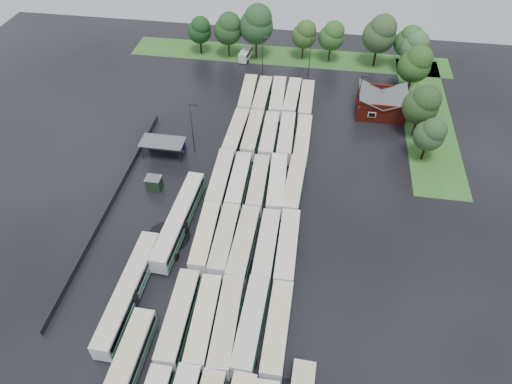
# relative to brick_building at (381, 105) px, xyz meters

# --- Properties ---
(ground) EXTENTS (160.00, 160.00, 0.00)m
(ground) POSITION_rel_brick_building_xyz_m (-24.00, -42.77, -1.87)
(ground) COLOR black
(ground) RESTS_ON ground
(brick_building) EXTENTS (10.07, 8.60, 5.39)m
(brick_building) POSITION_rel_brick_building_xyz_m (0.00, 0.00, 0.00)
(brick_building) COLOR #641A0D
(brick_building) RESTS_ON ground
(wash_shed) EXTENTS (8.20, 4.20, 3.58)m
(wash_shed) POSITION_rel_brick_building_xyz_m (-41.20, -20.74, 1.12)
(wash_shed) COLOR #2D2D30
(wash_shed) RESTS_ON ground
(utility_hut) EXTENTS (2.70, 2.20, 2.62)m
(utility_hut) POSITION_rel_brick_building_xyz_m (-40.20, -30.17, -0.55)
(utility_hut) COLOR black
(utility_hut) RESTS_ON ground
(grass_strip_north) EXTENTS (80.00, 10.00, 0.01)m
(grass_strip_north) POSITION_rel_brick_building_xyz_m (-22.00, 22.03, -1.86)
(grass_strip_north) COLOR #2C611F
(grass_strip_north) RESTS_ON ground
(grass_strip_east) EXTENTS (10.00, 50.00, 0.01)m
(grass_strip_east) POSITION_rel_brick_building_xyz_m (10.00, 0.03, -1.86)
(grass_strip_east) COLOR #2C611F
(grass_strip_east) RESTS_ON ground
(west_fence) EXTENTS (0.10, 50.00, 1.20)m
(west_fence) POSITION_rel_brick_building_xyz_m (-46.20, -34.77, -1.27)
(west_fence) COLOR #2D2D30
(west_fence) RESTS_ON ground
(bus_r1c0) EXTENTS (3.12, 13.53, 3.75)m
(bus_r1c0) POSITION_rel_brick_building_xyz_m (-28.46, -55.47, 0.20)
(bus_r1c0) COLOR silver
(bus_r1c0) RESTS_ON ground
(bus_r1c1) EXTENTS (3.26, 13.02, 3.60)m
(bus_r1c1) POSITION_rel_brick_building_xyz_m (-25.06, -55.44, 0.11)
(bus_r1c1) COLOR silver
(bus_r1c1) RESTS_ON ground
(bus_r1c2) EXTENTS (3.36, 13.54, 3.74)m
(bus_r1c2) POSITION_rel_brick_building_xyz_m (-22.01, -55.41, 0.19)
(bus_r1c2) COLOR silver
(bus_r1c2) RESTS_ON ground
(bus_r1c3) EXTENTS (3.17, 13.44, 3.72)m
(bus_r1c3) POSITION_rel_brick_building_xyz_m (-18.86, -55.06, 0.18)
(bus_r1c3) COLOR silver
(bus_r1c3) RESTS_ON ground
(bus_r1c4) EXTENTS (2.92, 13.24, 3.68)m
(bus_r1c4) POSITION_rel_brick_building_xyz_m (-15.42, -55.16, 0.16)
(bus_r1c4) COLOR silver
(bus_r1c4) RESTS_ON ground
(bus_r2c0) EXTENTS (3.22, 12.93, 3.57)m
(bus_r2c0) POSITION_rel_brick_building_xyz_m (-28.24, -41.31, 0.10)
(bus_r2c0) COLOR silver
(bus_r2c0) RESTS_ON ground
(bus_r2c1) EXTENTS (2.97, 13.06, 3.62)m
(bus_r2c1) POSITION_rel_brick_building_xyz_m (-25.19, -41.50, 0.13)
(bus_r2c1) COLOR silver
(bus_r2c1) RESTS_ON ground
(bus_r2c2) EXTENTS (3.08, 13.54, 3.76)m
(bus_r2c2) POSITION_rel_brick_building_xyz_m (-22.13, -41.85, 0.20)
(bus_r2c2) COLOR silver
(bus_r2c2) RESTS_ON ground
(bus_r2c3) EXTENTS (2.84, 13.06, 3.63)m
(bus_r2c3) POSITION_rel_brick_building_xyz_m (-18.66, -41.75, 0.13)
(bus_r2c3) COLOR silver
(bus_r2c3) RESTS_ON ground
(bus_r2c4) EXTENTS (3.05, 13.53, 3.76)m
(bus_r2c4) POSITION_rel_brick_building_xyz_m (-15.54, -41.62, 0.20)
(bus_r2c4) COLOR silver
(bus_r2c4) RESTS_ON ground
(bus_r3c0) EXTENTS (3.18, 13.51, 3.74)m
(bus_r3c0) POSITION_rel_brick_building_xyz_m (-28.59, -28.20, 0.19)
(bus_r3c0) COLOR silver
(bus_r3c0) RESTS_ON ground
(bus_r3c1) EXTENTS (3.01, 13.04, 3.62)m
(bus_r3c1) POSITION_rel_brick_building_xyz_m (-25.40, -28.27, 0.12)
(bus_r3c1) COLOR silver
(bus_r3c1) RESTS_ON ground
(bus_r3c2) EXTENTS (3.05, 12.82, 3.55)m
(bus_r3c2) POSITION_rel_brick_building_xyz_m (-22.00, -28.30, 0.09)
(bus_r3c2) COLOR silver
(bus_r3c2) RESTS_ON ground
(bus_r3c3) EXTENTS (3.50, 13.52, 3.73)m
(bus_r3c3) POSITION_rel_brick_building_xyz_m (-18.76, -27.88, 0.18)
(bus_r3c3) COLOR silver
(bus_r3c3) RESTS_ON ground
(bus_r3c4) EXTENTS (3.27, 13.42, 3.71)m
(bus_r3c4) POSITION_rel_brick_building_xyz_m (-15.79, -27.76, 0.18)
(bus_r3c4) COLOR silver
(bus_r3c4) RESTS_ON ground
(bus_r4c0) EXTENTS (3.16, 13.42, 3.72)m
(bus_r4c0) POSITION_rel_brick_building_xyz_m (-28.40, -14.67, 0.18)
(bus_r4c0) COLOR silver
(bus_r4c0) RESTS_ON ground
(bus_r4c1) EXTENTS (2.78, 12.96, 3.61)m
(bus_r4c1) POSITION_rel_brick_building_xyz_m (-25.23, -14.31, 0.12)
(bus_r4c1) COLOR silver
(bus_r4c1) RESTS_ON ground
(bus_r4c2) EXTENTS (2.99, 13.06, 3.62)m
(bus_r4c2) POSITION_rel_brick_building_xyz_m (-21.91, -14.57, 0.13)
(bus_r4c2) COLOR silver
(bus_r4c2) RESTS_ON ground
(bus_r4c3) EXTENTS (3.14, 13.20, 3.66)m
(bus_r4c3) POSITION_rel_brick_building_xyz_m (-18.66, -14.34, 0.14)
(bus_r4c3) COLOR silver
(bus_r4c3) RESTS_ON ground
(bus_r4c4) EXTENTS (2.74, 12.83, 3.57)m
(bus_r4c4) POSITION_rel_brick_building_xyz_m (-15.42, -14.51, 0.10)
(bus_r4c4) COLOR silver
(bus_r4c4) RESTS_ON ground
(bus_r5c0) EXTENTS (3.31, 13.25, 3.66)m
(bus_r5c0) POSITION_rel_brick_building_xyz_m (-28.44, -0.83, 0.15)
(bus_r5c0) COLOR silver
(bus_r5c0) RESTS_ON ground
(bus_r5c1) EXTENTS (2.78, 13.01, 3.62)m
(bus_r5c1) POSITION_rel_brick_building_xyz_m (-25.27, -0.97, 0.13)
(bus_r5c1) COLOR silver
(bus_r5c1) RESTS_ON ground
(bus_r5c2) EXTENTS (3.31, 13.30, 3.68)m
(bus_r5c2) POSITION_rel_brick_building_xyz_m (-21.93, -0.75, 0.16)
(bus_r5c2) COLOR silver
(bus_r5c2) RESTS_ON ground
(bus_r5c3) EXTENTS (3.00, 12.98, 3.60)m
(bus_r5c3) POSITION_rel_brick_building_xyz_m (-18.85, -0.57, 0.11)
(bus_r5c3) COLOR silver
(bus_r5c3) RESTS_ON ground
(bus_r5c4) EXTENTS (2.81, 12.89, 3.58)m
(bus_r5c4) POSITION_rel_brick_building_xyz_m (-15.75, -1.04, 0.11)
(bus_r5c4) COLOR silver
(bus_r5c4) RESTS_ON ground
(artic_bus_west_b) EXTENTS (3.69, 19.63, 3.62)m
(artic_bus_west_b) POSITION_rel_brick_building_xyz_m (-33.25, -38.36, 0.14)
(artic_bus_west_b) COLOR silver
(artic_bus_west_b) RESTS_ON ground
(artic_bus_west_c) EXTENTS (3.06, 19.26, 3.57)m
(artic_bus_west_c) POSITION_rel_brick_building_xyz_m (-36.49, -52.46, 0.11)
(artic_bus_west_c) COLOR silver
(artic_bus_west_c) RESTS_ON ground
(minibus) EXTENTS (2.76, 5.80, 2.44)m
(minibus) POSITION_rel_brick_building_xyz_m (-32.40, 18.97, -0.51)
(minibus) COLOR silver
(minibus) RESTS_ON ground
(tree_north_0) EXTENTS (5.85, 5.85, 9.68)m
(tree_north_0) POSITION_rel_brick_building_xyz_m (-44.06, 20.44, 4.36)
(tree_north_0) COLOR black
(tree_north_0) RESTS_ON ground
(tree_north_1) EXTENTS (6.88, 6.88, 11.39)m
(tree_north_1) POSITION_rel_brick_building_xyz_m (-36.68, 19.86, 5.47)
(tree_north_1) COLOR #352015
(tree_north_1) RESTS_ON ground
(tree_north_2) EXTENTS (8.26, 8.26, 13.67)m
(tree_north_2) POSITION_rel_brick_building_xyz_m (-29.73, 20.17, 6.94)
(tree_north_2) COLOR #34241B
(tree_north_2) RESTS_ON ground
(tree_north_3) EXTENTS (6.01, 6.01, 9.95)m
(tree_north_3) POSITION_rel_brick_building_xyz_m (-18.18, 21.61, 4.53)
(tree_north_3) COLOR #36271C
(tree_north_3) RESTS_ON ground
(tree_north_4) EXTENTS (6.21, 6.21, 10.28)m
(tree_north_4) POSITION_rel_brick_building_xyz_m (-11.54, 21.37, 4.75)
(tree_north_4) COLOR black
(tree_north_4) RESTS_ON ground
(tree_north_5) EXTENTS (7.82, 7.82, 12.95)m
(tree_north_5) POSITION_rel_brick_building_xyz_m (-0.50, 20.48, 6.47)
(tree_north_5) COLOR black
(tree_north_5) RESTS_ON ground
(tree_north_6) EXTENTS (6.52, 6.52, 10.79)m
(tree_north_6) POSITION_rel_brick_building_xyz_m (6.38, 20.59, 5.08)
(tree_north_6) COLOR #321D13
(tree_north_6) RESTS_ON ground
(tree_east_0) EXTENTS (5.64, 5.64, 9.34)m
(tree_east_0) POSITION_rel_brick_building_xyz_m (7.51, -14.51, 4.14)
(tree_east_0) COLOR black
(tree_east_0) RESTS_ON ground
(tree_east_1) EXTENTS (6.91, 6.91, 11.45)m
(tree_east_1) POSITION_rel_brick_building_xyz_m (6.50, -7.02, 5.50)
(tree_east_1) COLOR black
(tree_east_1) RESTS_ON ground
(tree_east_2) EXTENTS (4.79, 4.77, 7.90)m
(tree_east_2) POSITION_rel_brick_building_xyz_m (7.49, 0.77, 3.21)
(tree_east_2) COLOR #2E2218
(tree_east_2) RESTS_ON ground
(tree_east_3) EXTENTS (7.07, 7.07, 11.71)m
(tree_east_3) POSITION_rel_brick_building_xyz_m (6.68, 8.62, 5.67)
(tree_east_3) COLOR black
(tree_east_3) RESTS_ON ground
(tree_east_4) EXTENTS (6.43, 6.43, 10.65)m
(tree_east_4) POSITION_rel_brick_building_xyz_m (7.47, 18.15, 4.99)
(tree_east_4) COLOR black
(tree_east_4) RESTS_ON ground
(lamp_post_ne) EXTENTS (1.47, 0.29, 9.57)m
(lamp_post_ne) POSITION_rel_brick_building_xyz_m (-4.95, -1.76, 3.69)
(lamp_post_ne) COLOR #2D2D30
(lamp_post_ne) RESTS_ON ground
(lamp_post_nw) EXTENTS (1.67, 0.33, 10.85)m
(lamp_post_nw) POSITION_rel_brick_building_xyz_m (-35.72, -18.83, 4.43)
(lamp_post_nw) COLOR #2D2D30
(lamp_post_nw) RESTS_ON ground
(lamp_post_back_w) EXTENTS (1.54, 0.30, 9.99)m
(lamp_post_back_w) POSITION_rel_brick_building_xyz_m (-26.84, 11.12, 3.94)
(lamp_post_back_w) COLOR #2D2D30
(lamp_post_back_w) RESTS_ON ground
(lamp_post_back_e) EXTENTS (1.48, 0.29, 9.63)m
(lamp_post_back_e) POSITION_rel_brick_building_xyz_m (-16.08, 12.48, 3.73)
(lamp_post_back_e) COLOR #2D2D30
(lamp_post_back_e) RESTS_ON ground
(puddle_2) EXTENTS (7.12, 7.12, 0.01)m
(puddle_2) POSITION_rel_brick_building_xyz_m (-34.67, -40.61, -1.86)
(puddle_2) COLOR black
(puddle_2) RESTS_ON ground
(puddle_3) EXTENTS (2.87, 2.87, 0.01)m
(puddle_3) POSITION_rel_brick_building_xyz_m (-21.40, -44.28, -1.86)
(puddle_3) COLOR black
(puddle_3) RESTS_ON ground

